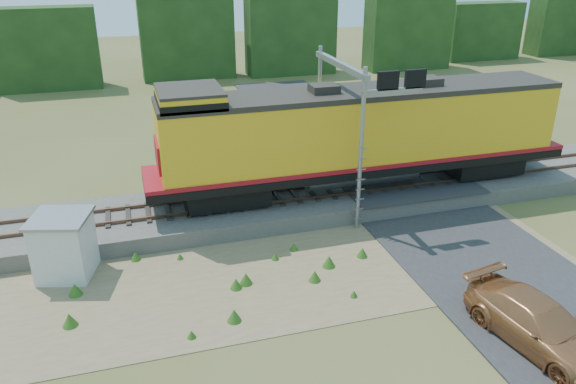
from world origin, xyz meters
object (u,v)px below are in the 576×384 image
object	(u,v)px
locomotive	(358,134)
car	(539,324)
shed	(64,246)
signal_gantry	(353,99)

from	to	relation	value
locomotive	car	world-z (taller)	locomotive
shed	signal_gantry	xyz separation A→B (m)	(13.23, 2.52, 4.35)
signal_gantry	locomotive	bearing A→B (deg)	45.94
signal_gantry	car	bearing A→B (deg)	-80.01
locomotive	signal_gantry	xyz separation A→B (m)	(-0.66, -0.68, 1.96)
shed	car	bearing A→B (deg)	-15.51
locomotive	shed	size ratio (longest dim) A/B	8.00
locomotive	signal_gantry	bearing A→B (deg)	-134.06
shed	signal_gantry	world-z (taller)	signal_gantry
locomotive	car	distance (m)	12.71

